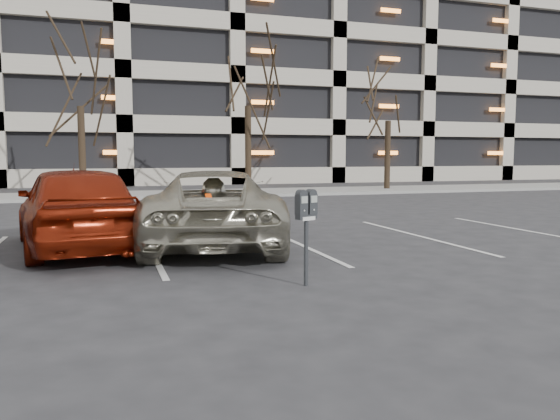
{
  "coord_description": "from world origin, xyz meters",
  "views": [
    {
      "loc": [
        -2.17,
        -7.78,
        1.71
      ],
      "look_at": [
        -0.01,
        -1.08,
        1.01
      ],
      "focal_mm": 35.0,
      "sensor_mm": 36.0,
      "label": 1
    }
  ],
  "objects_px": {
    "tree_b": "(78,49)",
    "parking_meter": "(306,214)",
    "tree_c": "(248,51)",
    "car_red": "(76,207)",
    "suv_silver": "(214,208)",
    "tree_d": "(389,77)"
  },
  "relations": [
    {
      "from": "suv_silver",
      "to": "car_red",
      "type": "xyz_separation_m",
      "value": [
        -2.48,
        0.26,
        0.07
      ]
    },
    {
      "from": "car_red",
      "to": "tree_d",
      "type": "bearing_deg",
      "value": -144.71
    },
    {
      "from": "tree_b",
      "to": "parking_meter",
      "type": "relative_size",
      "value": 6.61
    },
    {
      "from": "tree_b",
      "to": "car_red",
      "type": "bearing_deg",
      "value": -88.58
    },
    {
      "from": "tree_c",
      "to": "car_red",
      "type": "relative_size",
      "value": 1.87
    },
    {
      "from": "parking_meter",
      "to": "car_red",
      "type": "relative_size",
      "value": 0.27
    },
    {
      "from": "tree_b",
      "to": "parking_meter",
      "type": "xyz_separation_m",
      "value": [
        3.33,
        -17.14,
        -5.01
      ]
    },
    {
      "from": "tree_d",
      "to": "car_red",
      "type": "distance_m",
      "value": 19.6
    },
    {
      "from": "tree_d",
      "to": "suv_silver",
      "type": "relative_size",
      "value": 1.36
    },
    {
      "from": "tree_c",
      "to": "tree_d",
      "type": "relative_size",
      "value": 1.15
    },
    {
      "from": "tree_b",
      "to": "tree_c",
      "type": "bearing_deg",
      "value": 0.0
    },
    {
      "from": "tree_b",
      "to": "parking_meter",
      "type": "bearing_deg",
      "value": -79.01
    },
    {
      "from": "tree_c",
      "to": "parking_meter",
      "type": "bearing_deg",
      "value": -102.09
    },
    {
      "from": "tree_c",
      "to": "car_red",
      "type": "bearing_deg",
      "value": -116.72
    },
    {
      "from": "tree_d",
      "to": "parking_meter",
      "type": "height_order",
      "value": "tree_d"
    },
    {
      "from": "tree_b",
      "to": "tree_d",
      "type": "relative_size",
      "value": 1.09
    },
    {
      "from": "car_red",
      "to": "tree_c",
      "type": "bearing_deg",
      "value": -125.54
    },
    {
      "from": "tree_c",
      "to": "suv_silver",
      "type": "distance_m",
      "value": 15.2
    },
    {
      "from": "suv_silver",
      "to": "car_red",
      "type": "relative_size",
      "value": 1.2
    },
    {
      "from": "suv_silver",
      "to": "tree_c",
      "type": "bearing_deg",
      "value": -95.72
    },
    {
      "from": "tree_b",
      "to": "parking_meter",
      "type": "distance_m",
      "value": 18.17
    },
    {
      "from": "tree_b",
      "to": "suv_silver",
      "type": "distance_m",
      "value": 14.77
    }
  ]
}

